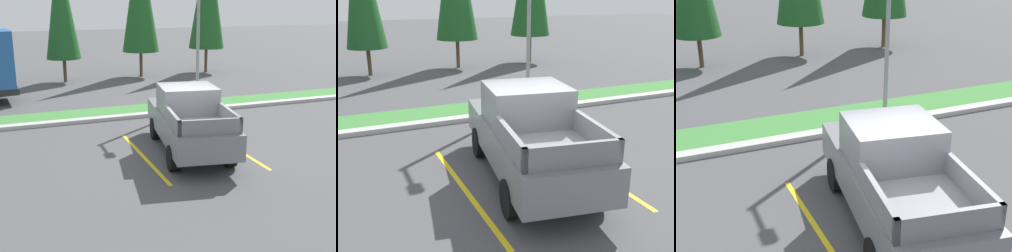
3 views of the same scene
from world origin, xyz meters
TOP-DOWN VIEW (x-y plane):
  - ground_plane at (0.00, 0.00)m, footprint 120.00×120.00m
  - parking_line_near at (-1.40, 0.27)m, footprint 0.12×4.80m
  - parking_line_far at (1.70, 0.27)m, footprint 0.12×4.80m
  - curb_strip at (0.00, 5.00)m, footprint 56.00×0.40m
  - grass_median at (0.00, 6.10)m, footprint 56.00×1.80m
  - pickup_truck_main at (0.15, 0.32)m, footprint 2.73×5.46m

SIDE VIEW (x-z plane):
  - ground_plane at x=0.00m, z-range 0.00..0.00m
  - parking_line_near at x=-1.40m, z-range 0.00..0.01m
  - parking_line_far at x=1.70m, z-range 0.00..0.01m
  - grass_median at x=0.00m, z-range 0.00..0.06m
  - curb_strip at x=0.00m, z-range 0.00..0.15m
  - pickup_truck_main at x=0.15m, z-range -0.01..2.09m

